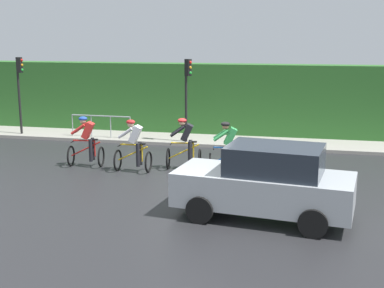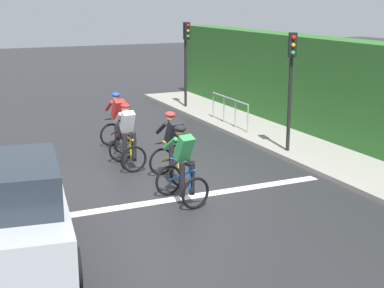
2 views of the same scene
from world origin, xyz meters
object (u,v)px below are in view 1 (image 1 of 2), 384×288
cyclist_second (134,147)px  traffic_light_far_junction (20,84)px  car_silver (266,182)px  pedestrian_railing_kerbside (101,122)px  cyclist_fourth (228,150)px  cyclist_lead (87,143)px  cyclist_mid (185,145)px  traffic_light_near_crossing (187,88)px

cyclist_second → traffic_light_far_junction: size_ratio=0.50×
cyclist_second → traffic_light_far_junction: bearing=55.3°
car_silver → pedestrian_railing_kerbside: (7.89, 7.34, -0.12)m
cyclist_fourth → cyclist_lead: bearing=89.6°
cyclist_second → cyclist_mid: (0.62, -1.50, 0.00)m
cyclist_lead → cyclist_mid: bearing=-84.1°
cyclist_mid → cyclist_fourth: same height
cyclist_mid → traffic_light_far_junction: 9.04m
pedestrian_railing_kerbside → cyclist_second: bearing=-146.7°
cyclist_second → pedestrian_railing_kerbside: cyclist_second is taller
car_silver → traffic_light_far_junction: traffic_light_far_junction is taller
cyclist_second → cyclist_fourth: 2.96m
cyclist_second → pedestrian_railing_kerbside: 5.40m
cyclist_mid → pedestrian_railing_kerbside: bearing=48.9°
cyclist_second → traffic_light_near_crossing: (4.39, -0.71, 1.43)m
cyclist_fourth → cyclist_second: bearing=94.9°
cyclist_mid → cyclist_second: bearing=112.4°
car_silver → traffic_light_far_junction: (7.89, 10.91, 1.35)m
cyclist_mid → traffic_light_near_crossing: (3.77, 0.79, 1.43)m
cyclist_fourth → traffic_light_far_junction: traffic_light_far_junction is taller
cyclist_mid → pedestrian_railing_kerbside: cyclist_mid is taller
cyclist_fourth → traffic_light_near_crossing: traffic_light_near_crossing is taller
cyclist_mid → pedestrian_railing_kerbside: size_ratio=0.64×
cyclist_fourth → pedestrian_railing_kerbside: cyclist_fourth is taller
traffic_light_near_crossing → pedestrian_railing_kerbside: traffic_light_near_crossing is taller
traffic_light_far_junction → cyclist_fourth: bearing=-114.3°
cyclist_fourth → pedestrian_railing_kerbside: (4.26, 5.91, -0.05)m
traffic_light_near_crossing → cyclist_second: bearing=170.8°
cyclist_mid → traffic_light_far_junction: traffic_light_far_junction is taller
cyclist_lead → cyclist_second: same height
cyclist_lead → cyclist_second: (-0.29, -1.72, 0.00)m
cyclist_second → traffic_light_far_junction: traffic_light_far_junction is taller
cyclist_lead → car_silver: car_silver is taller
cyclist_fourth → traffic_light_near_crossing: bearing=28.4°
car_silver → traffic_light_near_crossing: (7.76, 3.67, 1.35)m
cyclist_lead → pedestrian_railing_kerbside: size_ratio=0.64×
cyclist_lead → cyclist_second: bearing=-99.5°
cyclist_mid → traffic_light_near_crossing: size_ratio=0.50×
cyclist_fourth → traffic_light_far_junction: bearing=65.7°
cyclist_lead → pedestrian_railing_kerbside: 4.41m
cyclist_mid → cyclist_fourth: bearing=-104.3°
cyclist_second → cyclist_mid: same height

